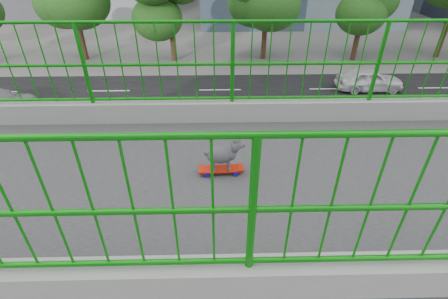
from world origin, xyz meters
name	(u,v)px	position (x,y,z in m)	size (l,w,h in m)	color
road	(221,132)	(-13.00, 0.00, 0.01)	(18.00, 90.00, 0.02)	black
footbridge	(234,275)	(0.00, 0.00, 5.22)	(3.00, 24.00, 7.00)	#2D2D2F
railing	(237,162)	(0.00, 0.00, 7.21)	(3.00, 24.00, 1.42)	gray
street_trees	(231,3)	(-26.03, 1.06, 4.72)	(5.30, 60.40, 7.26)	black
skateboard	(221,169)	(-0.09, -0.18, 7.05)	(0.18, 0.52, 0.07)	red
poodle	(223,153)	(-0.09, -0.16, 7.27)	(0.20, 0.46, 0.38)	#29272C
car_1	(410,158)	(-9.20, 8.71, 0.71)	(1.50, 4.30, 1.42)	silver
car_4	(369,80)	(-18.80, 10.63, 0.78)	(1.84, 4.56, 1.56)	silver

